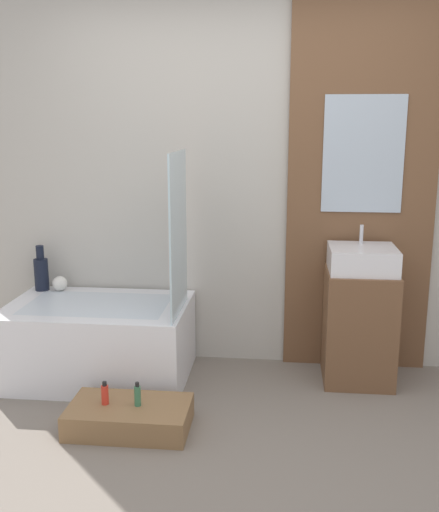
% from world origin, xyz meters
% --- Properties ---
extents(ground_plane, '(12.00, 12.00, 0.00)m').
position_xyz_m(ground_plane, '(0.00, 0.00, 0.00)').
color(ground_plane, slate).
extents(wall_tiled_back, '(4.20, 0.06, 2.60)m').
position_xyz_m(wall_tiled_back, '(0.00, 1.58, 1.30)').
color(wall_tiled_back, '#B7B2A8').
rests_on(wall_tiled_back, ground_plane).
extents(wall_wood_accent, '(0.97, 0.04, 2.60)m').
position_xyz_m(wall_wood_accent, '(0.79, 1.53, 1.31)').
color(wall_wood_accent, brown).
rests_on(wall_wood_accent, ground_plane).
extents(bathtub, '(1.18, 0.77, 0.51)m').
position_xyz_m(bathtub, '(-0.93, 1.14, 0.26)').
color(bathtub, white).
rests_on(bathtub, ground_plane).
extents(glass_shower_screen, '(0.01, 0.56, 1.00)m').
position_xyz_m(glass_shower_screen, '(-0.37, 1.05, 1.01)').
color(glass_shower_screen, silver).
rests_on(glass_shower_screen, bathtub).
extents(wooden_step_bench, '(0.67, 0.39, 0.14)m').
position_xyz_m(wooden_step_bench, '(-0.56, 0.47, 0.07)').
color(wooden_step_bench, olive).
rests_on(wooden_step_bench, ground_plane).
extents(vanity_cabinet, '(0.45, 0.45, 0.74)m').
position_xyz_m(vanity_cabinet, '(0.79, 1.28, 0.37)').
color(vanity_cabinet, brown).
rests_on(vanity_cabinet, ground_plane).
extents(sink, '(0.42, 0.39, 0.28)m').
position_xyz_m(sink, '(0.79, 1.28, 0.82)').
color(sink, white).
rests_on(sink, vanity_cabinet).
extents(vase_tall_dark, '(0.10, 0.10, 0.32)m').
position_xyz_m(vase_tall_dark, '(-1.42, 1.43, 0.64)').
color(vase_tall_dark, black).
rests_on(vase_tall_dark, bathtub).
extents(vase_round_light, '(0.10, 0.10, 0.10)m').
position_xyz_m(vase_round_light, '(-1.29, 1.43, 0.56)').
color(vase_round_light, silver).
rests_on(vase_round_light, bathtub).
extents(bottle_soap_primary, '(0.04, 0.04, 0.13)m').
position_xyz_m(bottle_soap_primary, '(-0.69, 0.47, 0.20)').
color(bottle_soap_primary, red).
rests_on(bottle_soap_primary, wooden_step_bench).
extents(bottle_soap_secondary, '(0.04, 0.04, 0.14)m').
position_xyz_m(bottle_soap_secondary, '(-0.51, 0.47, 0.21)').
color(bottle_soap_secondary, '#38704C').
rests_on(bottle_soap_secondary, wooden_step_bench).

